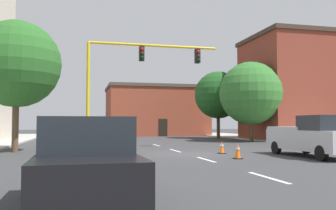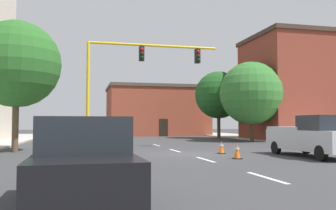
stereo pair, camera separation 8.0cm
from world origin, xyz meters
TOP-DOWN VIEW (x-y plane):
  - ground_plane at (0.00, 0.00)m, footprint 160.00×160.00m
  - sidewalk_right at (13.06, 8.00)m, footprint 6.00×56.00m
  - lane_stripe_seg_1 at (0.00, -8.50)m, footprint 0.16×2.40m
  - lane_stripe_seg_2 at (0.00, -3.00)m, footprint 0.16×2.40m
  - lane_stripe_seg_3 at (0.00, 2.50)m, footprint 0.16×2.40m
  - lane_stripe_seg_4 at (0.00, 8.00)m, footprint 0.16×2.40m
  - building_brick_center at (4.52, 30.72)m, footprint 13.31×10.05m
  - building_row_right at (17.04, 13.34)m, footprint 12.73×8.44m
  - traffic_signal_gantry at (-3.84, 4.76)m, footprint 9.41×1.20m
  - tree_right_far at (9.00, 18.43)m, footprint 5.13×5.13m
  - tree_right_mid at (9.27, 11.17)m, footprint 5.63×5.63m
  - tree_left_near at (-9.07, 3.48)m, footprint 4.96×4.96m
  - pickup_truck_silver at (5.49, -3.01)m, footprint 2.04×5.41m
  - sedan_black_near_left at (-5.34, -10.85)m, footprint 1.96×4.54m
  - traffic_cone_roadside_a at (1.90, -0.16)m, footprint 0.36×0.36m
  - traffic_cone_roadside_b at (1.52, -3.04)m, footprint 0.36×0.36m

SIDE VIEW (x-z plane):
  - ground_plane at x=0.00m, z-range 0.00..0.00m
  - lane_stripe_seg_1 at x=0.00m, z-range 0.00..0.01m
  - lane_stripe_seg_2 at x=0.00m, z-range 0.00..0.01m
  - lane_stripe_seg_3 at x=0.00m, z-range 0.00..0.01m
  - lane_stripe_seg_4 at x=0.00m, z-range 0.00..0.01m
  - sidewalk_right at x=13.06m, z-range 0.00..0.14m
  - traffic_cone_roadside_a at x=1.90m, z-range -0.01..0.67m
  - traffic_cone_roadside_b at x=1.52m, z-range -0.01..0.72m
  - sedan_black_near_left at x=-5.34m, z-range 0.02..1.76m
  - pickup_truck_silver at x=5.49m, z-range -0.02..1.97m
  - traffic_signal_gantry at x=-3.84m, z-range -1.15..5.68m
  - building_brick_center at x=4.52m, z-range 0.01..6.68m
  - tree_right_mid at x=9.27m, z-range 0.75..7.88m
  - tree_right_far at x=9.00m, z-range 1.07..8.35m
  - tree_left_near at x=-9.07m, z-range 1.25..8.73m
  - building_row_right at x=17.04m, z-range 0.01..10.24m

